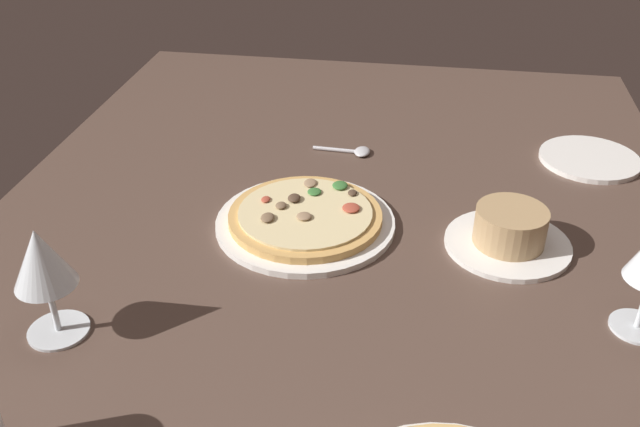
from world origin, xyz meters
The scene contains 6 objects.
dining_table centered at (0.00, 0.00, 2.00)cm, with size 150.00×110.00×4.00cm, color brown.
pizza_main centered at (-1.99, -4.83, 5.19)cm, with size 27.29×27.29×3.39cm.
ramekin_on_saucer centered at (-1.18, 25.22, 6.50)cm, with size 18.22×18.22×6.16cm.
wine_glass_near centered at (26.71, -30.58, 14.47)cm, with size 7.53×7.53×14.97cm.
side_plate centered at (-30.90, 41.35, 4.45)cm, with size 17.49×17.49×0.90cm, color white.
spoon centered at (-27.20, -0.23, 4.46)cm, with size 4.14×10.62×1.00cm.
Camera 1 is at (86.75, 11.85, 62.34)cm, focal length 39.54 mm.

